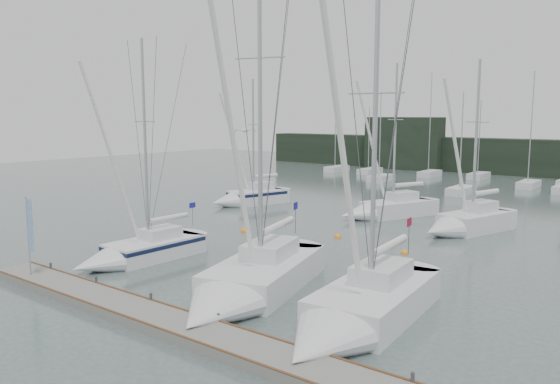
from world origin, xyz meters
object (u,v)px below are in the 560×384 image
(sailboat_mid_b, at_px, (381,210))
(buoy_b, at_px, (404,253))
(dock_banner, at_px, (30,230))
(sailboat_mid_a, at_px, (245,198))
(sailboat_mid_c, at_px, (463,224))
(sailboat_near_left, at_px, (132,253))
(buoy_c, at_px, (245,231))
(sailboat_near_right, at_px, (353,316))
(buoy_a, at_px, (338,237))
(sailboat_near_center, at_px, (243,288))

(sailboat_mid_b, bearing_deg, buoy_b, -32.07)
(buoy_b, distance_m, dock_banner, 20.86)
(sailboat_mid_a, relative_size, buoy_b, 26.13)
(sailboat_mid_c, height_order, dock_banner, sailboat_mid_c)
(sailboat_mid_a, xyz_separation_m, sailboat_mid_b, (13.02, 1.91, -0.04))
(sailboat_near_left, bearing_deg, buoy_b, 47.36)
(sailboat_mid_a, height_order, buoy_c, sailboat_mid_a)
(sailboat_near_left, xyz_separation_m, buoy_c, (-0.55, 10.25, -0.55))
(sailboat_near_left, xyz_separation_m, sailboat_near_right, (14.88, -1.06, 0.07))
(sailboat_mid_a, distance_m, buoy_a, 15.48)
(sailboat_near_right, bearing_deg, sailboat_mid_a, 134.24)
(sailboat_mid_c, relative_size, buoy_a, 25.50)
(sailboat_mid_b, relative_size, dock_banner, 3.36)
(dock_banner, bearing_deg, sailboat_mid_a, 107.32)
(dock_banner, bearing_deg, sailboat_mid_c, 62.78)
(sailboat_near_right, distance_m, sailboat_mid_b, 24.34)
(sailboat_near_left, height_order, sailboat_mid_b, sailboat_near_left)
(sailboat_near_right, height_order, buoy_a, sailboat_near_right)
(buoy_b, bearing_deg, buoy_c, -174.61)
(buoy_c, bearing_deg, sailboat_mid_a, 130.72)
(buoy_b, distance_m, buoy_c, 11.91)
(sailboat_mid_a, height_order, dock_banner, sailboat_mid_a)
(sailboat_mid_b, relative_size, buoy_c, 22.74)
(sailboat_near_right, bearing_deg, buoy_b, 101.50)
(sailboat_near_center, xyz_separation_m, sailboat_near_right, (5.66, -0.05, -0.01))
(sailboat_mid_c, bearing_deg, sailboat_mid_a, -162.53)
(sailboat_near_center, relative_size, sailboat_mid_b, 1.40)
(sailboat_mid_c, bearing_deg, dock_banner, -100.30)
(buoy_a, relative_size, buoy_b, 1.07)
(buoy_b, xyz_separation_m, buoy_c, (-11.86, -1.12, 0.00))
(buoy_a, relative_size, buoy_c, 0.87)
(sailboat_mid_a, bearing_deg, sailboat_near_center, -32.49)
(sailboat_mid_c, bearing_deg, buoy_b, -78.39)
(sailboat_mid_c, distance_m, dock_banner, 27.84)
(sailboat_mid_b, bearing_deg, sailboat_mid_a, -147.57)
(sailboat_mid_b, height_order, dock_banner, sailboat_mid_b)
(sailboat_mid_b, distance_m, sailboat_mid_c, 7.56)
(sailboat_near_left, bearing_deg, dock_banner, -96.42)
(sailboat_near_center, relative_size, buoy_b, 38.90)
(sailboat_near_left, bearing_deg, sailboat_mid_c, 59.95)
(sailboat_near_left, relative_size, buoy_a, 26.36)
(sailboat_near_center, height_order, buoy_a, sailboat_near_center)
(buoy_a, bearing_deg, sailboat_near_right, -56.53)
(sailboat_mid_b, xyz_separation_m, buoy_b, (6.52, -9.71, -0.60))
(sailboat_near_right, bearing_deg, sailboat_near_left, 171.35)
(sailboat_near_right, relative_size, sailboat_mid_a, 1.25)
(sailboat_near_center, xyz_separation_m, dock_banner, (-10.04, -4.37, 2.10))
(sailboat_near_center, bearing_deg, sailboat_near_right, -15.56)
(sailboat_near_right, height_order, buoy_b, sailboat_near_right)
(sailboat_near_left, xyz_separation_m, sailboat_mid_c, (12.10, 19.18, 0.10))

